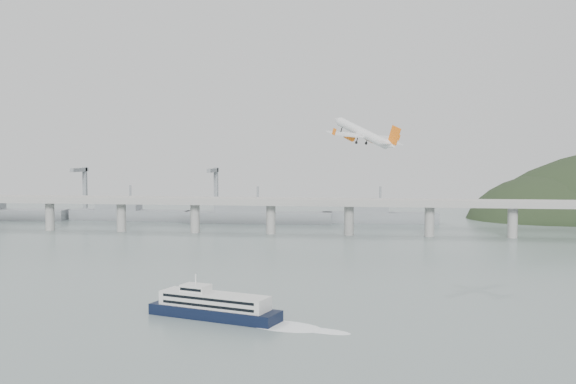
# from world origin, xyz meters

# --- Properties ---
(ground) EXTENTS (900.00, 900.00, 0.00)m
(ground) POSITION_xyz_m (0.00, 0.00, 0.00)
(ground) COLOR slate
(ground) RESTS_ON ground
(bridge) EXTENTS (800.00, 22.00, 23.90)m
(bridge) POSITION_xyz_m (-1.15, 200.00, 17.65)
(bridge) COLOR gray
(bridge) RESTS_ON ground
(distant_fleet) EXTENTS (453.00, 60.90, 40.00)m
(distant_fleet) POSITION_xyz_m (-155.36, 265.08, 6.22)
(distant_fleet) COLOR slate
(distant_fleet) RESTS_ON ground
(ferry) EXTENTS (70.15, 29.02, 13.62)m
(ferry) POSITION_xyz_m (-14.24, -17.47, 3.69)
(ferry) COLOR black
(ferry) RESTS_ON ground
(airliner) EXTENTS (31.65, 32.73, 16.85)m
(airliner) POSITION_xyz_m (31.41, 61.11, 60.45)
(airliner) COLOR silver
(airliner) RESTS_ON ground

